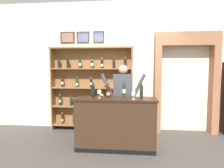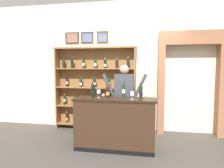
{
  "view_description": "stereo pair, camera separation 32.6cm",
  "coord_description": "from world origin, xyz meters",
  "px_view_note": "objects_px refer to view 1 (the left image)",
  "views": [
    {
      "loc": [
        0.13,
        -3.79,
        1.63
      ],
      "look_at": [
        -0.26,
        0.19,
        1.28
      ],
      "focal_mm": 31.47,
      "sensor_mm": 36.0,
      "label": 1
    },
    {
      "loc": [
        0.45,
        -3.74,
        1.63
      ],
      "look_at": [
        -0.26,
        0.19,
        1.28
      ],
      "focal_mm": 31.47,
      "sensor_mm": 36.0,
      "label": 2
    }
  ],
  "objects_px": {
    "tasting_counter": "(116,124)",
    "wine_glass_left": "(133,94)",
    "tasting_bottle_bianco": "(141,91)",
    "tasting_bottle_chianti": "(93,90)",
    "tasting_bottle_prosecco": "(124,90)",
    "wine_glass_spare": "(99,92)",
    "shopkeeper": "(123,94)",
    "wine_shelf": "(92,87)",
    "tasting_bottle_super_tuscan": "(108,91)"
  },
  "relations": [
    {
      "from": "tasting_counter",
      "to": "wine_glass_left",
      "type": "relative_size",
      "value": 10.68
    },
    {
      "from": "tasting_bottle_bianco",
      "to": "wine_glass_left",
      "type": "height_order",
      "value": "tasting_bottle_bianco"
    },
    {
      "from": "tasting_bottle_chianti",
      "to": "wine_glass_left",
      "type": "xyz_separation_m",
      "value": [
        0.82,
        -0.18,
        -0.04
      ]
    },
    {
      "from": "tasting_counter",
      "to": "tasting_bottle_bianco",
      "type": "xyz_separation_m",
      "value": [
        0.5,
        0.08,
        0.64
      ]
    },
    {
      "from": "tasting_counter",
      "to": "tasting_bottle_chianti",
      "type": "height_order",
      "value": "tasting_bottle_chianti"
    },
    {
      "from": "tasting_bottle_bianco",
      "to": "tasting_bottle_prosecco",
      "type": "bearing_deg",
      "value": 178.03
    },
    {
      "from": "tasting_bottle_bianco",
      "to": "wine_glass_spare",
      "type": "bearing_deg",
      "value": -173.73
    },
    {
      "from": "wine_glass_left",
      "to": "tasting_counter",
      "type": "bearing_deg",
      "value": 167.72
    },
    {
      "from": "shopkeeper",
      "to": "tasting_bottle_prosecco",
      "type": "xyz_separation_m",
      "value": [
        0.04,
        -0.46,
        0.14
      ]
    },
    {
      "from": "wine_glass_left",
      "to": "wine_glass_spare",
      "type": "height_order",
      "value": "wine_glass_spare"
    },
    {
      "from": "wine_shelf",
      "to": "shopkeeper",
      "type": "relative_size",
      "value": 1.27
    },
    {
      "from": "tasting_counter",
      "to": "shopkeeper",
      "type": "xyz_separation_m",
      "value": [
        0.12,
        0.56,
        0.52
      ]
    },
    {
      "from": "tasting_counter",
      "to": "shopkeeper",
      "type": "distance_m",
      "value": 0.77
    },
    {
      "from": "tasting_counter",
      "to": "tasting_bottle_prosecco",
      "type": "bearing_deg",
      "value": 30.41
    },
    {
      "from": "wine_shelf",
      "to": "wine_glass_spare",
      "type": "xyz_separation_m",
      "value": [
        0.38,
        -1.17,
        0.01
      ]
    },
    {
      "from": "wine_shelf",
      "to": "tasting_bottle_super_tuscan",
      "type": "relative_size",
      "value": 7.66
    },
    {
      "from": "wine_shelf",
      "to": "tasting_bottle_super_tuscan",
      "type": "xyz_separation_m",
      "value": [
        0.55,
        -1.11,
        0.02
      ]
    },
    {
      "from": "tasting_bottle_super_tuscan",
      "to": "tasting_bottle_bianco",
      "type": "xyz_separation_m",
      "value": [
        0.65,
        0.03,
        0.01
      ]
    },
    {
      "from": "tasting_bottle_prosecco",
      "to": "shopkeeper",
      "type": "bearing_deg",
      "value": 95.28
    },
    {
      "from": "tasting_bottle_super_tuscan",
      "to": "tasting_bottle_prosecco",
      "type": "distance_m",
      "value": 0.32
    },
    {
      "from": "shopkeeper",
      "to": "wine_glass_left",
      "type": "xyz_separation_m",
      "value": [
        0.23,
        -0.63,
        0.09
      ]
    },
    {
      "from": "wine_shelf",
      "to": "wine_glass_spare",
      "type": "height_order",
      "value": "wine_shelf"
    },
    {
      "from": "shopkeeper",
      "to": "tasting_bottle_prosecco",
      "type": "height_order",
      "value": "shopkeeper"
    },
    {
      "from": "tasting_bottle_chianti",
      "to": "wine_glass_spare",
      "type": "distance_m",
      "value": 0.19
    },
    {
      "from": "wine_glass_left",
      "to": "tasting_bottle_chianti",
      "type": "bearing_deg",
      "value": 167.68
    },
    {
      "from": "tasting_bottle_super_tuscan",
      "to": "tasting_bottle_chianti",
      "type": "bearing_deg",
      "value": 170.94
    },
    {
      "from": "tasting_bottle_bianco",
      "to": "shopkeeper",
      "type": "bearing_deg",
      "value": 128.92
    },
    {
      "from": "tasting_bottle_chianti",
      "to": "tasting_bottle_super_tuscan",
      "type": "xyz_separation_m",
      "value": [
        0.32,
        -0.05,
        -0.02
      ]
    },
    {
      "from": "wine_shelf",
      "to": "shopkeeper",
      "type": "xyz_separation_m",
      "value": [
        0.82,
        -0.61,
        -0.09
      ]
    },
    {
      "from": "tasting_counter",
      "to": "tasting_bottle_super_tuscan",
      "type": "bearing_deg",
      "value": 160.96
    },
    {
      "from": "tasting_bottle_bianco",
      "to": "wine_glass_left",
      "type": "relative_size",
      "value": 1.89
    },
    {
      "from": "tasting_bottle_bianco",
      "to": "wine_glass_left",
      "type": "bearing_deg",
      "value": -134.73
    },
    {
      "from": "tasting_bottle_chianti",
      "to": "tasting_bottle_prosecco",
      "type": "distance_m",
      "value": 0.64
    },
    {
      "from": "wine_glass_left",
      "to": "wine_glass_spare",
      "type": "xyz_separation_m",
      "value": [
        -0.67,
        0.07,
        0.01
      ]
    },
    {
      "from": "tasting_bottle_chianti",
      "to": "wine_glass_spare",
      "type": "xyz_separation_m",
      "value": [
        0.15,
        -0.11,
        -0.02
      ]
    },
    {
      "from": "tasting_bottle_chianti",
      "to": "tasting_bottle_super_tuscan",
      "type": "relative_size",
      "value": 1.09
    },
    {
      "from": "wine_glass_spare",
      "to": "tasting_bottle_prosecco",
      "type": "bearing_deg",
      "value": 11.92
    },
    {
      "from": "tasting_bottle_prosecco",
      "to": "wine_glass_left",
      "type": "xyz_separation_m",
      "value": [
        0.18,
        -0.17,
        -0.05
      ]
    },
    {
      "from": "shopkeeper",
      "to": "tasting_bottle_prosecco",
      "type": "relative_size",
      "value": 5.38
    },
    {
      "from": "tasting_counter",
      "to": "wine_glass_left",
      "type": "height_order",
      "value": "wine_glass_left"
    },
    {
      "from": "tasting_bottle_prosecco",
      "to": "wine_glass_left",
      "type": "bearing_deg",
      "value": -42.98
    },
    {
      "from": "wine_shelf",
      "to": "tasting_counter",
      "type": "height_order",
      "value": "wine_shelf"
    },
    {
      "from": "tasting_bottle_super_tuscan",
      "to": "tasting_bottle_prosecco",
      "type": "relative_size",
      "value": 0.89
    },
    {
      "from": "wine_shelf",
      "to": "tasting_bottle_prosecco",
      "type": "distance_m",
      "value": 1.38
    },
    {
      "from": "tasting_bottle_chianti",
      "to": "wine_glass_left",
      "type": "distance_m",
      "value": 0.84
    },
    {
      "from": "tasting_bottle_super_tuscan",
      "to": "tasting_bottle_prosecco",
      "type": "bearing_deg",
      "value": 7.74
    },
    {
      "from": "tasting_counter",
      "to": "tasting_bottle_super_tuscan",
      "type": "height_order",
      "value": "tasting_bottle_super_tuscan"
    },
    {
      "from": "tasting_bottle_prosecco",
      "to": "tasting_bottle_super_tuscan",
      "type": "bearing_deg",
      "value": -172.26
    },
    {
      "from": "wine_shelf",
      "to": "tasting_bottle_chianti",
      "type": "height_order",
      "value": "wine_shelf"
    },
    {
      "from": "tasting_counter",
      "to": "wine_glass_left",
      "type": "bearing_deg",
      "value": -12.28
    }
  ]
}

